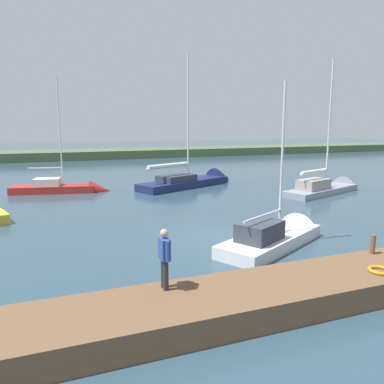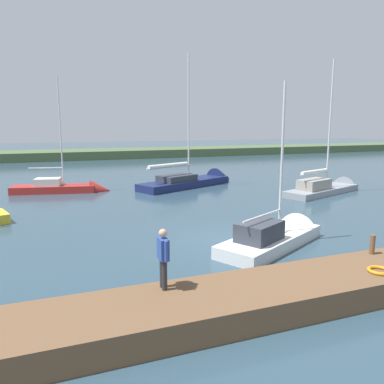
% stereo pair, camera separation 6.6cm
% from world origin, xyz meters
% --- Properties ---
extents(ground_plane, '(200.00, 200.00, 0.00)m').
position_xyz_m(ground_plane, '(0.00, 0.00, 0.00)').
color(ground_plane, '#2D4756').
extents(far_shoreline, '(180.00, 8.00, 2.40)m').
position_xyz_m(far_shoreline, '(0.00, -44.39, 0.00)').
color(far_shoreline, '#4C603D').
rests_on(far_shoreline, ground_plane).
extents(dock_pier, '(27.75, 2.34, 0.71)m').
position_xyz_m(dock_pier, '(0.00, 5.86, 0.36)').
color(dock_pier, brown).
rests_on(dock_pier, ground_plane).
extents(mooring_post_far, '(0.17, 0.17, 0.65)m').
position_xyz_m(mooring_post_far, '(-2.78, 5.04, 1.03)').
color(mooring_post_far, brown).
rests_on(mooring_post_far, dock_pier).
extents(life_ring_buoy, '(0.66, 0.66, 0.10)m').
position_xyz_m(life_ring_buoy, '(-1.73, 6.33, 0.76)').
color(life_ring_buoy, orange).
rests_on(life_ring_buoy, dock_pier).
extents(sailboat_far_right, '(6.90, 4.84, 7.48)m').
position_xyz_m(sailboat_far_right, '(-2.16, 0.89, 0.15)').
color(sailboat_far_right, white).
rests_on(sailboat_far_right, ground_plane).
extents(sailboat_near_dock, '(9.83, 6.08, 11.36)m').
position_xyz_m(sailboat_near_dock, '(-4.37, -14.67, 0.23)').
color(sailboat_near_dock, navy).
rests_on(sailboat_near_dock, ground_plane).
extents(sailboat_behind_pier, '(8.53, 4.59, 10.36)m').
position_xyz_m(sailboat_behind_pier, '(-12.40, -8.12, 0.15)').
color(sailboat_behind_pier, gray).
rests_on(sailboat_behind_pier, ground_plane).
extents(sailboat_inner_slip, '(7.18, 2.98, 8.97)m').
position_xyz_m(sailboat_inner_slip, '(5.95, -14.98, 0.13)').
color(sailboat_inner_slip, '#B22823').
rests_on(sailboat_inner_slip, ground_plane).
extents(person_on_dock, '(0.22, 0.62, 1.60)m').
position_xyz_m(person_on_dock, '(4.42, 5.17, 1.63)').
color(person_on_dock, '#28282D').
rests_on(person_on_dock, dock_pier).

